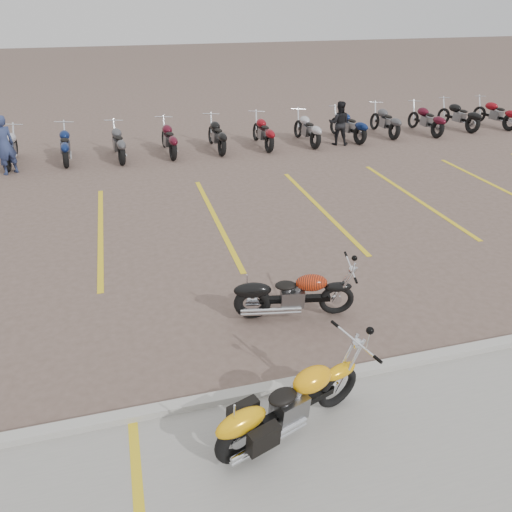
{
  "coord_description": "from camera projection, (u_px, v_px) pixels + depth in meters",
  "views": [
    {
      "loc": [
        -2.01,
        -6.94,
        4.87
      ],
      "look_at": [
        0.05,
        0.54,
        0.75
      ],
      "focal_mm": 35.0,
      "sensor_mm": 36.0,
      "label": 1
    }
  ],
  "objects": [
    {
      "name": "flame_cruiser",
      "position": [
        291.0,
        295.0,
        8.28
      ],
      "size": [
        2.0,
        0.52,
        0.83
      ],
      "rotation": [
        0.12,
        0.0,
        -0.2
      ],
      "color": "black",
      "rests_on": "ground"
    },
    {
      "name": "parking_stripes",
      "position": [
        216.0,
        219.0,
        12.07
      ],
      "size": [
        38.0,
        5.5,
        0.01
      ],
      "primitive_type": null,
      "color": "gold",
      "rests_on": "ground"
    },
    {
      "name": "person_a",
      "position": [
        4.0,
        145.0,
        14.69
      ],
      "size": [
        0.76,
        0.72,
        1.76
      ],
      "primitive_type": "imported",
      "rotation": [
        0.0,
        0.0,
        3.79
      ],
      "color": "navy",
      "rests_on": "ground"
    },
    {
      "name": "person_b",
      "position": [
        339.0,
        123.0,
        17.63
      ],
      "size": [
        0.9,
        0.81,
        1.52
      ],
      "primitive_type": "imported",
      "rotation": [
        0.0,
        0.0,
        2.75
      ],
      "color": "black",
      "rests_on": "ground"
    },
    {
      "name": "curb",
      "position": [
        301.0,
        383.0,
        6.93
      ],
      "size": [
        60.0,
        0.18,
        0.12
      ],
      "primitive_type": "cube",
      "color": "#ADAAA3",
      "rests_on": "ground"
    },
    {
      "name": "yellow_cruiser",
      "position": [
        287.0,
        406.0,
        6.03
      ],
      "size": [
        2.07,
        0.83,
        0.89
      ],
      "rotation": [
        0.09,
        0.0,
        0.33
      ],
      "color": "black",
      "rests_on": "ground"
    },
    {
      "name": "bg_bike_row",
      "position": [
        238.0,
        132.0,
        17.42
      ],
      "size": [
        22.28,
        2.05,
        1.1
      ],
      "color": "black",
      "rests_on": "ground"
    },
    {
      "name": "ground",
      "position": [
        261.0,
        309.0,
        8.67
      ],
      "size": [
        100.0,
        100.0,
        0.0
      ],
      "primitive_type": "plane",
      "color": "#705950",
      "rests_on": "ground"
    }
  ]
}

